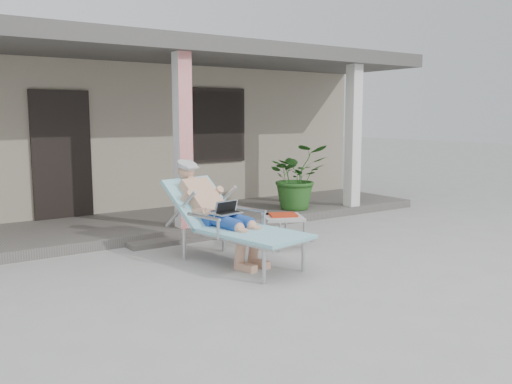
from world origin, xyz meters
TOP-DOWN VIEW (x-y plane):
  - ground at (0.00, 0.00)m, footprint 60.00×60.00m
  - house at (0.00, 6.50)m, footprint 10.40×5.40m
  - porch_deck at (0.00, 3.00)m, footprint 10.00×2.00m
  - porch_overhang at (0.00, 2.95)m, footprint 10.00×2.30m
  - porch_step at (0.00, 1.85)m, footprint 2.00×0.30m
  - lounger at (-0.22, 0.61)m, footprint 1.16×2.15m
  - side_table at (0.84, 0.77)m, footprint 0.70×0.70m
  - potted_palm at (2.44, 2.47)m, footprint 1.33×1.25m

SIDE VIEW (x-z plane):
  - ground at x=0.00m, z-range 0.00..0.00m
  - porch_step at x=0.00m, z-range 0.00..0.07m
  - porch_deck at x=0.00m, z-range 0.00..0.15m
  - side_table at x=0.84m, z-range 0.16..0.64m
  - potted_palm at x=2.44m, z-range 0.15..1.34m
  - lounger at x=-0.22m, z-range 0.16..1.50m
  - house at x=0.00m, z-range 0.02..3.32m
  - porch_overhang at x=0.00m, z-range 1.36..4.21m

